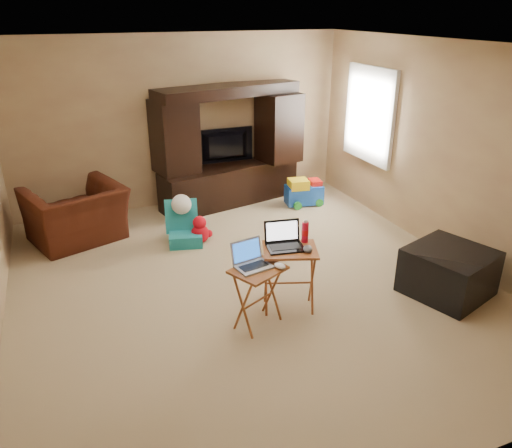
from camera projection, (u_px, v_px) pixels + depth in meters
name	position (u px, v px, depth m)	size (l,w,h in m)	color
floor	(249.00, 283.00, 5.55)	(5.50, 5.50, 0.00)	#CAB38C
ceiling	(248.00, 45.00, 4.54)	(5.50, 5.50, 0.00)	silver
wall_back	(182.00, 122.00, 7.38)	(5.00, 5.00, 0.00)	tan
wall_front	(431.00, 322.00, 2.71)	(5.00, 5.00, 0.00)	tan
wall_right	(445.00, 151.00, 5.90)	(5.50, 5.50, 0.00)	tan
window_pane	(370.00, 115.00, 7.15)	(1.20, 1.20, 0.00)	white
window_frame	(369.00, 115.00, 7.14)	(0.06, 1.14, 1.34)	white
entertainment_center	(229.00, 146.00, 7.48)	(2.19, 0.55, 1.79)	black
television	(226.00, 147.00, 7.61)	(0.91, 0.12, 0.52)	black
recliner	(76.00, 214.00, 6.42)	(1.12, 0.98, 0.73)	#491D0F
child_rocker	(185.00, 224.00, 6.37)	(0.42, 0.48, 0.56)	teal
plush_toy	(200.00, 229.00, 6.44)	(0.33, 0.28, 0.37)	red
push_toy	(304.00, 191.00, 7.66)	(0.57, 0.41, 0.43)	blue
ottoman	(448.00, 272.00, 5.27)	(0.78, 0.78, 0.50)	black
tray_table_left	(258.00, 297.00, 4.71)	(0.47, 0.38, 0.61)	#965024
tray_table_right	(289.00, 279.00, 4.96)	(0.52, 0.42, 0.68)	#A05426
laptop_left	(254.00, 256.00, 4.56)	(0.32, 0.27, 0.24)	#A5A6AA
laptop_right	(286.00, 237.00, 4.78)	(0.35, 0.29, 0.24)	black
mouse_left	(280.00, 266.00, 4.59)	(0.08, 0.12, 0.05)	white
mouse_right	(308.00, 249.00, 4.75)	(0.09, 0.14, 0.06)	#3E3F43
water_bottle	(305.00, 232.00, 4.92)	(0.07, 0.07, 0.21)	red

